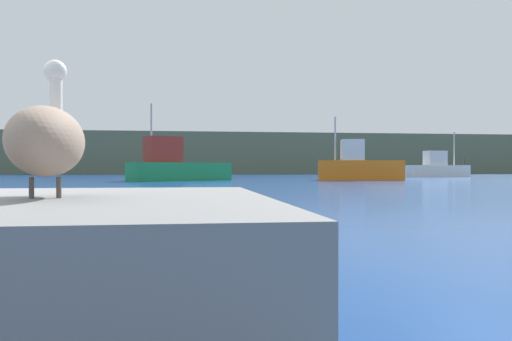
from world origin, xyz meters
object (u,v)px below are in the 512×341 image
object	(u,v)px
pelican	(47,139)
fishing_boat_orange	(359,166)
fishing_boat_white	(437,168)
fishing_boat_green	(176,166)

from	to	relation	value
pelican	fishing_boat_orange	xyz separation A→B (m)	(12.61, 30.01, -0.03)
fishing_boat_white	fishing_boat_green	xyz separation A→B (m)	(-24.53, -11.10, 0.11)
fishing_boat_white	fishing_boat_orange	bearing A→B (deg)	-138.62
fishing_boat_green	pelican	bearing A→B (deg)	62.08
pelican	fishing_boat_white	xyz separation A→B (m)	(24.66, 41.99, -0.14)
pelican	fishing_boat_orange	bearing A→B (deg)	-28.57
fishing_boat_white	fishing_boat_orange	size ratio (longest dim) A/B	1.03
fishing_boat_white	pelican	bearing A→B (deg)	-123.90
fishing_boat_orange	fishing_boat_green	bearing A→B (deg)	8.77
pelican	fishing_boat_white	size ratio (longest dim) A/B	0.20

